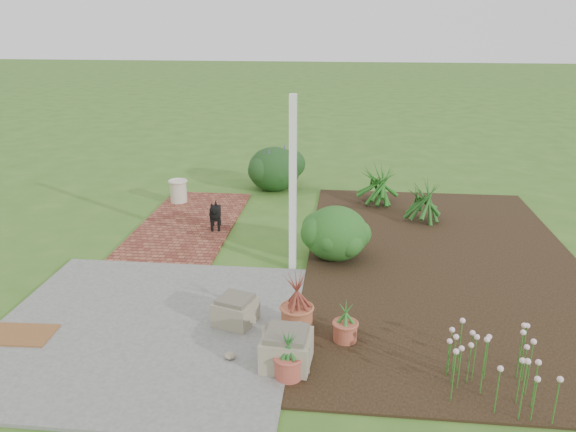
# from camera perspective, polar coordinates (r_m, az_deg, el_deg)

# --- Properties ---
(ground) EXTENTS (80.00, 80.00, 0.00)m
(ground) POSITION_cam_1_polar(r_m,az_deg,el_deg) (8.11, -1.72, -5.56)
(ground) COLOR #345F1E
(ground) RESTS_ON ground
(concrete_patio) EXTENTS (3.50, 3.50, 0.04)m
(concrete_patio) POSITION_cam_1_polar(r_m,az_deg,el_deg) (6.89, -14.32, -10.92)
(concrete_patio) COLOR #5D5D5B
(concrete_patio) RESTS_ON ground
(brick_path) EXTENTS (1.60, 3.50, 0.04)m
(brick_path) POSITION_cam_1_polar(r_m,az_deg,el_deg) (10.03, -10.01, -0.70)
(brick_path) COLOR maroon
(brick_path) RESTS_ON ground
(garden_bed) EXTENTS (4.00, 7.00, 0.03)m
(garden_bed) POSITION_cam_1_polar(r_m,az_deg,el_deg) (8.62, 15.50, -4.62)
(garden_bed) COLOR black
(garden_bed) RESTS_ON ground
(veranda_post) EXTENTS (0.10, 0.10, 2.50)m
(veranda_post) POSITION_cam_1_polar(r_m,az_deg,el_deg) (7.73, 0.50, 3.08)
(veranda_post) COLOR white
(veranda_post) RESTS_ON ground
(stone_trough_near) EXTENTS (0.54, 0.54, 0.31)m
(stone_trough_near) POSITION_cam_1_polar(r_m,az_deg,el_deg) (5.98, -0.31, -13.34)
(stone_trough_near) COLOR #756B59
(stone_trough_near) RESTS_ON concrete_patio
(stone_trough_mid) EXTENTS (0.53, 0.53, 0.33)m
(stone_trough_mid) POSITION_cam_1_polar(r_m,az_deg,el_deg) (5.94, -0.14, -13.47)
(stone_trough_mid) COLOR #756F56
(stone_trough_mid) RESTS_ON concrete_patio
(stone_trough_far) EXTENTS (0.54, 0.54, 0.29)m
(stone_trough_far) POSITION_cam_1_polar(r_m,az_deg,el_deg) (6.70, -5.34, -9.66)
(stone_trough_far) COLOR #796F59
(stone_trough_far) RESTS_ON concrete_patio
(coir_doormat) EXTENTS (0.75, 0.50, 0.02)m
(coir_doormat) POSITION_cam_1_polar(r_m,az_deg,el_deg) (7.17, -25.52, -10.81)
(coir_doormat) COLOR brown
(coir_doormat) RESTS_ON concrete_patio
(black_dog) EXTENTS (0.23, 0.57, 0.49)m
(black_dog) POSITION_cam_1_polar(r_m,az_deg,el_deg) (9.51, -7.41, 0.30)
(black_dog) COLOR black
(black_dog) RESTS_ON brick_path
(cream_ceramic_urn) EXTENTS (0.38, 0.38, 0.42)m
(cream_ceramic_urn) POSITION_cam_1_polar(r_m,az_deg,el_deg) (11.09, -11.07, 2.48)
(cream_ceramic_urn) COLOR beige
(cream_ceramic_urn) RESTS_ON brick_path
(evergreen_shrub) EXTENTS (1.12, 1.12, 0.81)m
(evergreen_shrub) POSITION_cam_1_polar(r_m,az_deg,el_deg) (8.35, 4.89, -1.62)
(evergreen_shrub) COLOR #11360F
(evergreen_shrub) RESTS_ON garden_bed
(agapanthus_clump_back) EXTENTS (1.02, 1.02, 0.88)m
(agapanthus_clump_back) POSITION_cam_1_polar(r_m,az_deg,el_deg) (10.08, 13.65, 1.86)
(agapanthus_clump_back) COLOR #18390E
(agapanthus_clump_back) RESTS_ON garden_bed
(agapanthus_clump_front) EXTENTS (1.04, 1.04, 0.90)m
(agapanthus_clump_front) POSITION_cam_1_polar(r_m,az_deg,el_deg) (10.92, 9.11, 3.56)
(agapanthus_clump_front) COLOR #133F0D
(agapanthus_clump_front) RESTS_ON garden_bed
(pink_flower_patch) EXTENTS (1.26, 1.26, 0.64)m
(pink_flower_patch) POSITION_cam_1_polar(r_m,az_deg,el_deg) (5.86, 20.28, -13.68)
(pink_flower_patch) COLOR #113D0F
(pink_flower_patch) RESTS_ON garden_bed
(terracotta_pot_bronze) EXTENTS (0.43, 0.43, 0.30)m
(terracotta_pot_bronze) POSITION_cam_1_polar(r_m,az_deg,el_deg) (6.55, 0.90, -10.35)
(terracotta_pot_bronze) COLOR #9F5435
(terracotta_pot_bronze) RESTS_ON garden_bed
(terracotta_pot_small_left) EXTENTS (0.27, 0.27, 0.22)m
(terracotta_pot_small_left) POSITION_cam_1_polar(r_m,az_deg,el_deg) (6.41, 5.83, -11.57)
(terracotta_pot_small_left) COLOR #A24C36
(terracotta_pot_small_left) RESTS_ON garden_bed
(terracotta_pot_small_right) EXTENTS (0.29, 0.29, 0.24)m
(terracotta_pot_small_right) POSITION_cam_1_polar(r_m,az_deg,el_deg) (5.80, 0.04, -15.05)
(terracotta_pot_small_right) COLOR #AD4A3A
(terracotta_pot_small_right) RESTS_ON garden_bed
(purple_flowering_bush) EXTENTS (1.31, 1.31, 0.93)m
(purple_flowering_bush) POSITION_cam_1_polar(r_m,az_deg,el_deg) (11.77, -1.42, 4.90)
(purple_flowering_bush) COLOR black
(purple_flowering_bush) RESTS_ON ground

